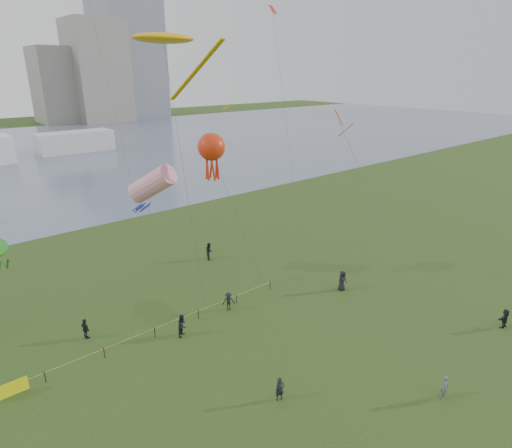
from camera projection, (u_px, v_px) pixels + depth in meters
ground_plane at (348, 370)px, 29.62m from camera, size 400.00×400.00×0.00m
lake at (14, 157)px, 101.73m from camera, size 400.00×120.00×0.08m
building_mid at (98, 72)px, 167.77m from camera, size 20.00×20.00×38.00m
building_low at (58, 85)px, 165.34m from camera, size 16.00×18.00×28.00m
pavilion_right at (75, 142)px, 107.90m from camera, size 18.00×7.00×5.00m
fence at (74, 363)px, 29.41m from camera, size 24.07×0.07×1.05m
kite_flyer at (445, 387)px, 26.83m from camera, size 0.71×0.61×1.66m
spectator_a at (183, 325)px, 33.18m from camera, size 1.11×1.07×1.81m
spectator_b at (229, 301)px, 36.81m from camera, size 1.22×1.06×1.64m
spectator_c at (85, 329)px, 32.83m from camera, size 0.61×1.06×1.69m
spectator_d at (342, 280)px, 40.12m from camera, size 1.02×0.73×1.95m
spectator_e at (505, 318)px, 34.30m from camera, size 1.51×0.54×1.61m
spectator_f at (280, 389)px, 26.70m from camera, size 0.69×0.57×1.61m
spectator_g at (209, 251)px, 46.73m from camera, size 1.04×1.14×1.89m
kite_stingray at (164, 39)px, 32.14m from camera, size 5.08×10.06×22.24m
kite_windsock at (152, 184)px, 38.81m from camera, size 7.93×8.96×11.83m
kite_octopus at (211, 148)px, 36.97m from camera, size 4.34×4.70×14.52m
kite_delta at (343, 126)px, 36.28m from camera, size 1.84×12.79×16.50m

